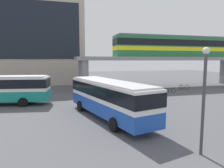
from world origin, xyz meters
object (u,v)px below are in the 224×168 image
object	(u,v)px
train	(174,46)
bicycle_red	(149,91)
bicycle_green	(170,91)
bicycle_silver	(122,92)
bicycle_orange	(184,87)
bus_main	(108,95)
station_building	(28,38)

from	to	relation	value
train	bicycle_red	bearing A→B (deg)	-142.44
bicycle_green	bicycle_silver	world-z (taller)	same
bicycle_orange	bicycle_green	bearing A→B (deg)	-147.70
bicycle_green	bicycle_orange	size ratio (longest dim) A/B	1.06
bus_main	bicycle_red	distance (m)	14.25
train	station_building	bearing A→B (deg)	154.42
bicycle_green	bicycle_red	world-z (taller)	same
bicycle_orange	bicycle_red	xyz separation A→B (m)	(-7.56, -2.17, 0.00)
train	bus_main	bearing A→B (deg)	-134.88
station_building	bicycle_green	bearing A→B (deg)	-41.06
station_building	bicycle_silver	distance (m)	25.20
bicycle_red	train	bearing A→B (deg)	37.56
bus_main	bicycle_green	world-z (taller)	bus_main
bicycle_red	bicycle_green	bearing A→B (deg)	-9.57
station_building	bicycle_green	xyz separation A→B (m)	(21.90, -19.08, -9.15)
bicycle_silver	train	bearing A→B (deg)	26.47
train	bicycle_orange	bearing A→B (deg)	-92.14
train	bicycle_orange	world-z (taller)	train
bicycle_green	bicycle_red	bearing A→B (deg)	170.43
bus_main	bicycle_green	distance (m)	16.15
station_building	bicycle_orange	xyz separation A→B (m)	(26.21, -16.36, -9.15)
station_building	bus_main	distance (m)	31.85
bicycle_green	bicycle_red	xyz separation A→B (m)	(-3.25, 0.55, 0.00)
bicycle_silver	bicycle_red	bearing A→B (deg)	0.69
bicycle_silver	bicycle_orange	bearing A→B (deg)	10.63
train	bicycle_red	distance (m)	12.03
train	bicycle_silver	size ratio (longest dim) A/B	13.46
train	bicycle_silver	world-z (taller)	train
station_building	bicycle_orange	size ratio (longest dim) A/B	13.23
bicycle_green	bicycle_orange	world-z (taller)	same
bicycle_green	bicycle_red	size ratio (longest dim) A/B	1.01
train	bus_main	distance (m)	24.35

